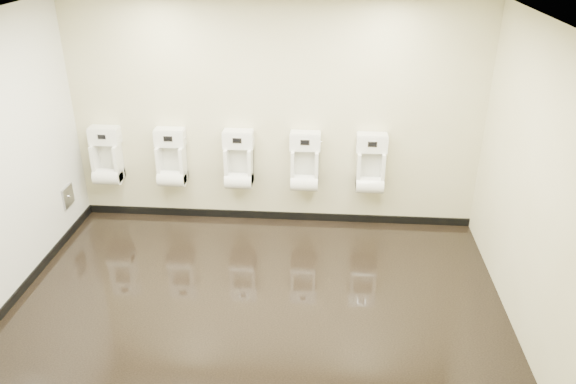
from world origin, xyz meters
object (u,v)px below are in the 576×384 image
Objects in this scene: urinal_2 at (239,164)px; urinal_3 at (305,166)px; urinal_4 at (370,168)px; urinal_1 at (172,162)px; access_panel at (68,196)px; urinal_0 at (107,160)px.

urinal_2 is 1.00× the size of urinal_3.
urinal_4 is at bearing 0.00° from urinal_2.
urinal_1 is at bearing 180.00° from urinal_3.
access_panel is at bearing -168.34° from urinal_2.
urinal_4 is at bearing 6.58° from access_panel.
urinal_2 is 1.62m from urinal_4.
urinal_0 and urinal_4 have the same top height.
urinal_0 is at bearing 48.31° from access_panel.
urinal_0 is 0.83m from urinal_1.
urinal_3 is 0.80m from urinal_4.
urinal_3 is at bearing 0.00° from urinal_1.
access_panel is 1.32m from urinal_1.
urinal_1 is at bearing 180.00° from urinal_2.
access_panel is at bearing -131.69° from urinal_0.
urinal_0 and urinal_3 have the same top height.
urinal_1 reaches higher than access_panel.
urinal_3 is at bearing 0.00° from urinal_2.
urinal_0 is at bearing 180.00° from urinal_2.
urinal_0 is 2.49m from urinal_3.
access_panel is at bearing -160.64° from urinal_1.
urinal_3 reaches higher than access_panel.
urinal_1 and urinal_4 have the same top height.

